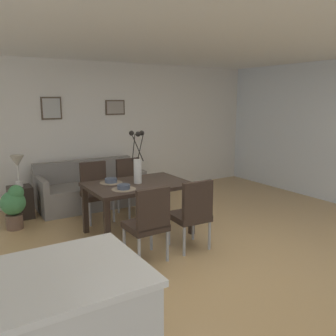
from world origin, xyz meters
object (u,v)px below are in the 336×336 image
(dining_chair_far_left, at_px, (192,211))
(centerpiece_vase, at_px, (138,163))
(framed_picture_left, at_px, (51,108))
(framed_picture_center, at_px, (115,107))
(dining_chair_far_right, at_px, (131,183))
(sofa, at_px, (90,190))
(side_table, at_px, (21,202))
(dining_chair_near_left, at_px, (149,220))
(table_lamp, at_px, (17,164))
(dining_table, at_px, (138,189))
(bowl_near_left, at_px, (124,186))
(potted_plant, at_px, (14,205))
(dining_chair_near_right, at_px, (96,188))
(bowl_near_right, at_px, (111,180))

(dining_chair_far_left, bearing_deg, centerpiece_vase, 110.65)
(framed_picture_left, bearing_deg, framed_picture_center, 0.00)
(dining_chair_far_right, relative_size, framed_picture_left, 2.32)
(centerpiece_vase, height_order, framed_picture_center, framed_picture_center)
(sofa, distance_m, side_table, 1.20)
(dining_chair_near_left, xyz_separation_m, dining_chair_far_right, (0.63, 1.78, 0.00))
(centerpiece_vase, bearing_deg, dining_chair_far_right, 70.09)
(table_lamp, bearing_deg, dining_table, -50.48)
(sofa, bearing_deg, dining_chair_near_left, -94.07)
(bowl_near_left, bearing_deg, dining_chair_far_left, -45.43)
(dining_chair_near_left, height_order, dining_chair_far_right, same)
(dining_chair_far_right, xyz_separation_m, framed_picture_left, (-0.94, 1.25, 1.23))
(side_table, bearing_deg, potted_plant, -108.89)
(dining_chair_far_right, relative_size, sofa, 0.50)
(table_lamp, bearing_deg, bowl_near_left, -61.00)
(dining_chair_near_right, height_order, side_table, dining_chair_near_right)
(dining_table, relative_size, dining_chair_near_right, 1.52)
(dining_chair_near_left, xyz_separation_m, sofa, (0.18, 2.55, -0.23))
(dining_table, distance_m, side_table, 2.11)
(bowl_near_right, xyz_separation_m, sofa, (0.19, 1.46, -0.50))
(dining_chair_near_left, height_order, bowl_near_left, dining_chair_near_left)
(sofa, relative_size, table_lamp, 3.58)
(bowl_near_left, distance_m, framed_picture_center, 2.72)
(bowl_near_left, distance_m, sofa, 1.96)
(dining_chair_far_left, distance_m, side_table, 2.98)
(dining_chair_far_left, bearing_deg, dining_chair_near_right, 109.49)
(centerpiece_vase, distance_m, side_table, 2.21)
(dining_chair_near_right, relative_size, bowl_near_right, 5.41)
(bowl_near_left, bearing_deg, side_table, 119.00)
(centerpiece_vase, bearing_deg, dining_table, -124.65)
(table_lamp, bearing_deg, dining_chair_far_right, -23.07)
(dining_chair_far_left, distance_m, bowl_near_right, 1.29)
(dining_chair_far_right, distance_m, framed_picture_center, 1.78)
(bowl_near_right, bearing_deg, dining_chair_near_left, -89.66)
(dining_chair_near_left, relative_size, framed_picture_left, 2.32)
(dining_table, bearing_deg, bowl_near_right, 145.75)
(dining_chair_near_right, relative_size, table_lamp, 1.80)
(side_table, bearing_deg, bowl_near_right, -54.04)
(potted_plant, bearing_deg, dining_chair_near_right, -10.16)
(dining_chair_far_right, xyz_separation_m, table_lamp, (-1.65, 0.70, 0.38))
(dining_chair_far_left, xyz_separation_m, framed_picture_left, (-0.94, 3.02, 1.23))
(dining_chair_near_left, bearing_deg, dining_chair_far_right, 70.37)
(sofa, height_order, framed_picture_center, framed_picture_center)
(dining_chair_far_left, distance_m, table_lamp, 3.00)
(bowl_near_left, relative_size, sofa, 0.09)
(centerpiece_vase, bearing_deg, dining_chair_near_right, 108.35)
(bowl_near_right, relative_size, potted_plant, 0.25)
(dining_chair_near_left, distance_m, dining_chair_near_right, 1.78)
(dining_chair_near_left, bearing_deg, bowl_near_left, 90.56)
(dining_chair_far_right, distance_m, centerpiece_vase, 1.08)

